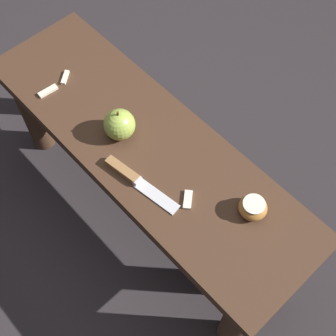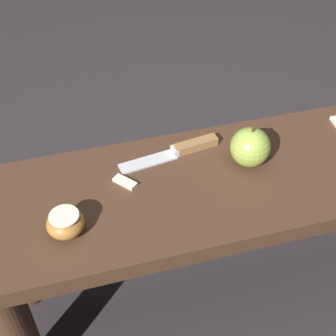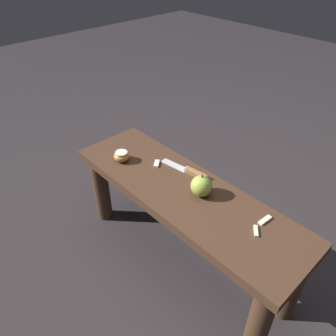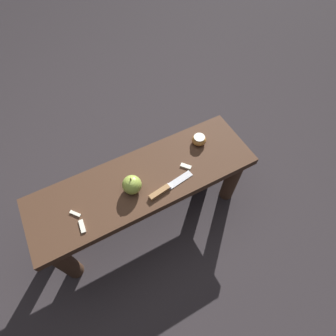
{
  "view_description": "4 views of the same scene",
  "coord_description": "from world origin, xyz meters",
  "views": [
    {
      "loc": [
        0.55,
        -0.43,
        1.47
      ],
      "look_at": [
        0.12,
        -0.02,
        0.45
      ],
      "focal_mm": 50.0,
      "sensor_mm": 36.0,
      "label": 1
    },
    {
      "loc": [
        0.3,
        0.64,
        1.1
      ],
      "look_at": [
        0.12,
        -0.02,
        0.45
      ],
      "focal_mm": 50.0,
      "sensor_mm": 36.0,
      "label": 2
    },
    {
      "loc": [
        -0.69,
        0.73,
        1.27
      ],
      "look_at": [
        0.12,
        -0.02,
        0.45
      ],
      "focal_mm": 35.0,
      "sensor_mm": 36.0,
      "label": 3
    },
    {
      "loc": [
        -0.19,
        -0.59,
        1.45
      ],
      "look_at": [
        0.12,
        -0.02,
        0.45
      ],
      "focal_mm": 28.0,
      "sensor_mm": 36.0,
      "label": 4
    }
  ],
  "objects": [
    {
      "name": "knife",
      "position": [
        0.06,
        -0.1,
        0.42
      ],
      "size": [
        0.23,
        0.06,
        0.02
      ],
      "rotation": [
        0.0,
        0.0,
        0.15
      ],
      "color": "silver",
      "rests_on": "wooden_bench"
    },
    {
      "name": "apple_cut",
      "position": [
        0.33,
        0.06,
        0.44
      ],
      "size": [
        0.07,
        0.07,
        0.04
      ],
      "color": "#B27233",
      "rests_on": "wooden_bench"
    },
    {
      "name": "ground_plane",
      "position": [
        0.0,
        0.0,
        0.0
      ],
      "size": [
        8.0,
        8.0,
        0.0
      ],
      "primitive_type": "plane",
      "color": "#2D282B"
    },
    {
      "name": "apple_slice_center",
      "position": [
        -0.33,
        -0.02,
        0.42
      ],
      "size": [
        0.04,
        0.05,
        0.01
      ],
      "color": "white",
      "rests_on": "wooden_bench"
    },
    {
      "name": "wooden_bench",
      "position": [
        0.0,
        0.0,
        0.31
      ],
      "size": [
        1.07,
        0.33,
        0.42
      ],
      "color": "#472D1E",
      "rests_on": "ground_plane"
    },
    {
      "name": "apple_slice_near_bowl",
      "position": [
        -0.32,
        -0.09,
        0.42
      ],
      "size": [
        0.02,
        0.06,
        0.01
      ],
      "color": "white",
      "rests_on": "wooden_bench"
    },
    {
      "name": "apple_whole",
      "position": [
        -0.07,
        -0.03,
        0.46
      ],
      "size": [
        0.09,
        0.09,
        0.1
      ],
      "color": "#9EB747",
      "rests_on": "wooden_bench"
    },
    {
      "name": "apple_slice_near_knife",
      "position": [
        0.2,
        -0.04,
        0.42
      ],
      "size": [
        0.05,
        0.05,
        0.01
      ],
      "color": "white",
      "rests_on": "wooden_bench"
    }
  ]
}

